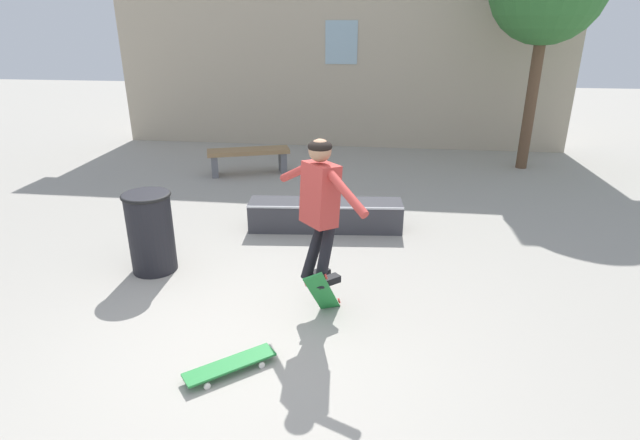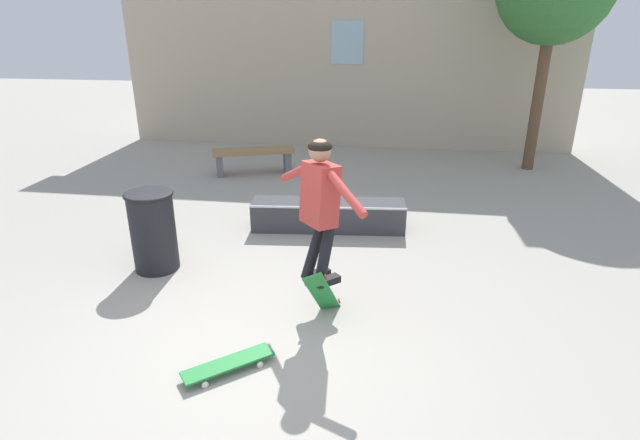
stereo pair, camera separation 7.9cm
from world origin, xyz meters
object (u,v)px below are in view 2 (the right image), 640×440
at_px(park_bench, 254,156).
at_px(skateboard_flipping, 324,296).
at_px(skateboard_resting, 228,364).
at_px(skate_ledge, 328,215).
at_px(trash_bin, 153,230).
at_px(skater, 320,200).

relative_size(park_bench, skateboard_flipping, 2.05).
height_order(park_bench, skateboard_resting, park_bench).
xyz_separation_m(skate_ledge, skateboard_flipping, (0.25, -2.20, 0.00)).
xyz_separation_m(park_bench, trash_bin, (-0.08, -4.02, 0.15)).
xyz_separation_m(skate_ledge, skateboard_resting, (-0.43, -3.17, -0.14)).
height_order(trash_bin, skater, skater).
distance_m(trash_bin, skateboard_flipping, 2.23).
bearing_deg(trash_bin, skater, -17.84).
bearing_deg(skateboard_resting, skate_ledge, 42.29).
relative_size(park_bench, skate_ledge, 0.73).
height_order(skate_ledge, skateboard_flipping, skateboard_flipping).
distance_m(skate_ledge, trash_bin, 2.39).
relative_size(trash_bin, skater, 0.66).
bearing_deg(park_bench, skater, -86.59).
bearing_deg(skateboard_resting, skater, 18.55).
distance_m(skate_ledge, skateboard_resting, 3.21).
relative_size(skater, skateboard_resting, 1.99).
height_order(skate_ledge, trash_bin, trash_bin).
bearing_deg(skate_ledge, skateboard_resting, -103.06).
bearing_deg(skater, trash_bin, 119.46).
height_order(skate_ledge, skater, skater).
xyz_separation_m(trash_bin, skateboard_flipping, (2.10, -0.72, -0.29)).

